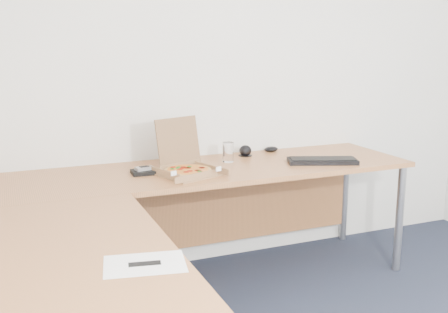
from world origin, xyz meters
name	(u,v)px	position (x,y,z in m)	size (l,w,h in m)	color
desk	(179,198)	(-0.82, 0.97, 0.70)	(2.50, 2.20, 0.73)	#AF6B3A
pizza_box	(187,168)	(-0.67, 1.31, 0.77)	(0.30, 0.35, 0.30)	olive
drinking_glass	(228,152)	(-0.33, 1.51, 0.79)	(0.07, 0.07, 0.12)	white
keyboard	(322,161)	(0.20, 1.25, 0.74)	(0.42, 0.15, 0.03)	black
mouse	(271,149)	(0.06, 1.68, 0.75)	(0.10, 0.07, 0.04)	black
wallet	(144,172)	(-0.89, 1.41, 0.74)	(0.13, 0.11, 0.02)	black
phone	(144,168)	(-0.89, 1.41, 0.76)	(0.10, 0.05, 0.02)	#B2B5BA
paper_sheet	(145,264)	(-1.20, 0.18, 0.73)	(0.27, 0.19, 0.00)	white
dome_speaker	(245,150)	(-0.15, 1.63, 0.77)	(0.09, 0.09, 0.08)	black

